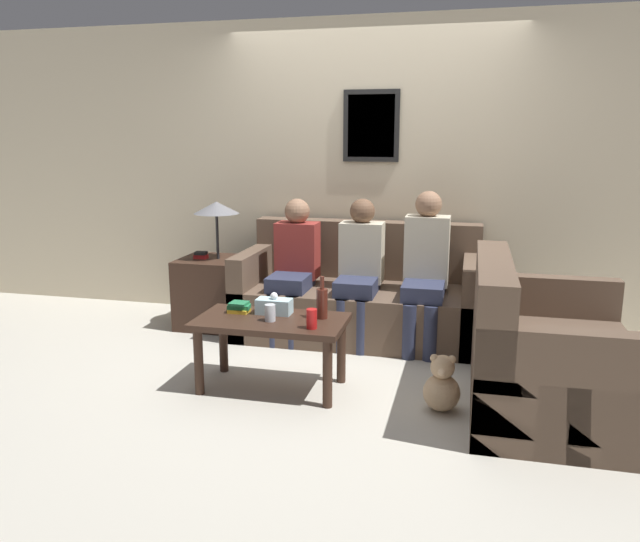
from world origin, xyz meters
The scene contains 15 objects.
ground_plane centered at (0.00, 0.00, 0.00)m, with size 16.00×16.00×0.00m, color beige.
wall_back centered at (0.00, 1.06, 1.30)m, with size 9.00×0.08×2.60m.
couch_main centered at (0.00, 0.57, 0.30)m, with size 1.93×0.95×0.90m.
couch_side centered at (1.33, -0.61, 0.31)m, with size 0.95×1.39×0.90m.
coffee_table centered at (-0.35, -0.71, 0.40)m, with size 0.96×0.53×0.47m.
side_table_with_lamp centered at (-1.27, 0.48, 0.36)m, with size 0.53×0.53×1.08m.
wine_bottle centered at (-0.04, -0.63, 0.58)m, with size 0.07×0.07×0.28m.
drinking_glass centered at (-0.34, -0.76, 0.53)m, with size 0.07×0.07×0.11m.
book_stack centered at (-0.60, -0.62, 0.51)m, with size 0.15×0.11×0.07m.
soda_can centered at (-0.05, -0.85, 0.53)m, with size 0.07×0.07×0.12m.
tissue_box centered at (-0.37, -0.60, 0.52)m, with size 0.23×0.12×0.15m.
person_left centered at (-0.52, 0.39, 0.61)m, with size 0.34×0.59×1.12m.
person_middle centered at (0.03, 0.38, 0.61)m, with size 0.34×0.58×1.13m.
person_right centered at (0.54, 0.39, 0.64)m, with size 0.34×0.61×1.20m.
teddy_bear centered at (0.74, -0.80, 0.15)m, with size 0.22×0.22×0.35m.
Camera 1 is at (0.86, -4.37, 1.62)m, focal length 35.00 mm.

